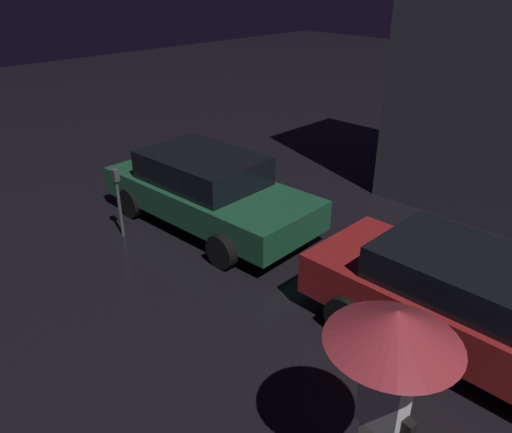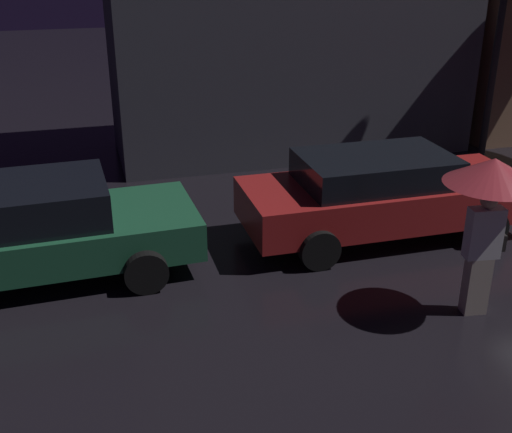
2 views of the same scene
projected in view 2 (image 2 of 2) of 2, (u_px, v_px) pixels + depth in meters
parked_car_green at (34, 228)px, 9.04m from camera, size 4.51×2.05×1.41m
parked_car_red at (382, 193)px, 10.30m from camera, size 4.58×1.94×1.38m
pedestrian_with_umbrella at (491, 189)px, 7.71m from camera, size 1.17×1.17×2.11m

